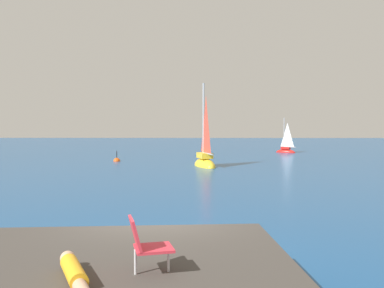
# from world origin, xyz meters

# --- Properties ---
(ground_plane) EXTENTS (160.00, 160.00, 0.00)m
(ground_plane) POSITION_xyz_m (0.00, 0.00, 0.00)
(ground_plane) COLOR navy
(boulder_seaward) EXTENTS (0.94, 0.99, 0.57)m
(boulder_seaward) POSITION_xyz_m (0.94, -0.28, 0.00)
(boulder_seaward) COLOR #443739
(boulder_seaward) RESTS_ON ground
(boulder_inland) EXTENTS (1.15, 0.94, 0.64)m
(boulder_inland) POSITION_xyz_m (-2.88, -0.39, 0.00)
(boulder_inland) COLOR #43393D
(boulder_inland) RESTS_ON ground
(sailboat_near) EXTENTS (2.07, 3.62, 6.54)m
(sailboat_near) POSITION_xyz_m (1.50, 21.19, 0.35)
(sailboat_near) COLOR yellow
(sailboat_near) RESTS_ON ground
(sailboat_far) EXTENTS (2.15, 1.77, 4.01)m
(sailboat_far) POSITION_xyz_m (10.23, 35.66, 0.22)
(sailboat_far) COLOR red
(sailboat_far) RESTS_ON ground
(person_sunbather) EXTENTS (0.88, 1.65, 0.25)m
(person_sunbather) POSITION_xyz_m (-0.63, -4.01, 1.11)
(person_sunbather) COLOR gold
(person_sunbather) RESTS_ON shore_ledge
(beach_chair) EXTENTS (0.70, 0.62, 0.80)m
(beach_chair) POSITION_xyz_m (0.25, -3.61, 1.44)
(beach_chair) COLOR #E03342
(beach_chair) RESTS_ON shore_ledge
(marker_buoy) EXTENTS (0.56, 0.56, 1.13)m
(marker_buoy) POSITION_xyz_m (-5.56, 25.23, 0.01)
(marker_buoy) COLOR #EA5114
(marker_buoy) RESTS_ON ground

